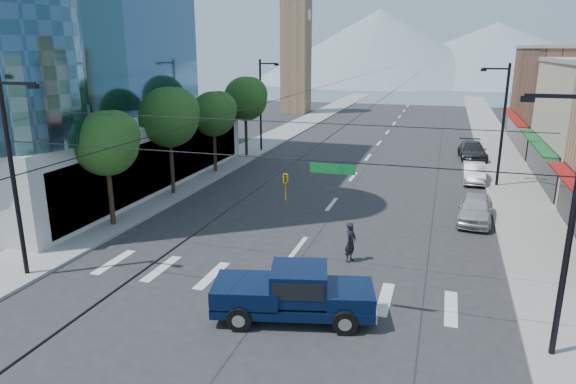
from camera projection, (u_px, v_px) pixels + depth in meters
name	position (u px, v px, depth m)	size (l,w,h in m)	color
ground	(258.00, 299.00, 21.14)	(160.00, 160.00, 0.00)	#28282B
sidewalk_left	(280.00, 135.00, 61.34)	(4.00, 120.00, 0.15)	gray
sidewalk_right	(495.00, 145.00, 54.54)	(4.00, 120.00, 0.15)	gray
clock_tower	(296.00, 44.00, 80.03)	(4.80, 4.80, 20.40)	#8C6B4C
mountain_left	(379.00, 46.00, 160.51)	(80.00, 80.00, 22.00)	gray
mountain_right	(496.00, 52.00, 160.32)	(90.00, 90.00, 18.00)	gray
tree_near	(109.00, 141.00, 28.55)	(3.65, 3.64, 6.71)	black
tree_midnear	(171.00, 115.00, 34.83)	(4.09, 4.09, 7.52)	black
tree_midfar	(215.00, 113.00, 41.44)	(3.65, 3.64, 6.71)	black
tree_far	(247.00, 97.00, 47.72)	(4.09, 4.09, 7.52)	black
signal_rig	(252.00, 198.00, 18.92)	(21.80, 0.20, 9.00)	black
lamp_pole_nw	(262.00, 102.00, 50.45)	(2.00, 0.25, 9.00)	black
lamp_pole_ne	(502.00, 121.00, 37.04)	(2.00, 0.25, 9.00)	black
pickup_truck	(293.00, 292.00, 19.37)	(6.47, 3.53, 2.08)	#071534
pedestrian	(351.00, 242.00, 24.66)	(0.72, 0.47, 1.98)	black
parked_car_near	(475.00, 209.00, 30.38)	(1.92, 4.78, 1.63)	silver
parked_car_mid	(474.00, 173.00, 39.61)	(1.57, 4.49, 1.48)	#B8B8B8
parked_car_far	(472.00, 151.00, 47.67)	(2.28, 5.60, 1.63)	#2A2A2C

